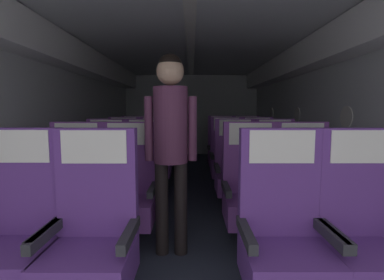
# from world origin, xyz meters

# --- Properties ---
(ground) EXTENTS (3.85, 8.13, 0.02)m
(ground) POSITION_xyz_m (0.00, 3.87, -0.01)
(ground) COLOR #2D3342
(fuselage_shell) EXTENTS (3.73, 7.78, 2.22)m
(fuselage_shell) POSITION_xyz_m (0.00, 4.16, 1.60)
(fuselage_shell) COLOR silver
(fuselage_shell) RESTS_ON ground
(seat_a_left_window) EXTENTS (0.52, 0.48, 1.11)m
(seat_a_left_window) POSITION_xyz_m (-1.05, 1.45, 0.46)
(seat_a_left_window) COLOR #38383D
(seat_a_left_window) RESTS_ON ground
(seat_a_left_aisle) EXTENTS (0.52, 0.48, 1.11)m
(seat_a_left_aisle) POSITION_xyz_m (-0.57, 1.42, 0.46)
(seat_a_left_aisle) COLOR #38383D
(seat_a_left_aisle) RESTS_ON ground
(seat_a_right_aisle) EXTENTS (0.52, 0.48, 1.11)m
(seat_a_right_aisle) POSITION_xyz_m (1.05, 1.43, 0.46)
(seat_a_right_aisle) COLOR #38383D
(seat_a_right_aisle) RESTS_ON ground
(seat_a_right_window) EXTENTS (0.52, 0.48, 1.11)m
(seat_a_right_window) POSITION_xyz_m (0.56, 1.43, 0.46)
(seat_a_right_window) COLOR #38383D
(seat_a_right_window) RESTS_ON ground
(seat_b_left_window) EXTENTS (0.52, 0.48, 1.11)m
(seat_b_left_window) POSITION_xyz_m (-1.05, 2.36, 0.46)
(seat_b_left_window) COLOR #38383D
(seat_b_left_window) RESTS_ON ground
(seat_b_left_aisle) EXTENTS (0.52, 0.48, 1.11)m
(seat_b_left_aisle) POSITION_xyz_m (-0.56, 2.35, 0.46)
(seat_b_left_aisle) COLOR #38383D
(seat_b_left_aisle) RESTS_ON ground
(seat_b_right_aisle) EXTENTS (0.52, 0.48, 1.11)m
(seat_b_right_aisle) POSITION_xyz_m (1.05, 2.38, 0.46)
(seat_b_right_aisle) COLOR #38383D
(seat_b_right_aisle) RESTS_ON ground
(seat_b_right_window) EXTENTS (0.52, 0.48, 1.11)m
(seat_b_right_window) POSITION_xyz_m (0.56, 2.37, 0.46)
(seat_b_right_window) COLOR #38383D
(seat_b_right_window) RESTS_ON ground
(seat_c_left_window) EXTENTS (0.52, 0.48, 1.11)m
(seat_c_left_window) POSITION_xyz_m (-1.05, 3.28, 0.46)
(seat_c_left_window) COLOR #38383D
(seat_c_left_window) RESTS_ON ground
(seat_c_left_aisle) EXTENTS (0.52, 0.48, 1.11)m
(seat_c_left_aisle) POSITION_xyz_m (-0.57, 3.30, 0.46)
(seat_c_left_aisle) COLOR #38383D
(seat_c_left_aisle) RESTS_ON ground
(seat_c_right_aisle) EXTENTS (0.52, 0.48, 1.11)m
(seat_c_right_aisle) POSITION_xyz_m (1.05, 3.28, 0.46)
(seat_c_right_aisle) COLOR #38383D
(seat_c_right_aisle) RESTS_ON ground
(seat_c_right_window) EXTENTS (0.52, 0.48, 1.11)m
(seat_c_right_window) POSITION_xyz_m (0.56, 3.30, 0.46)
(seat_c_right_window) COLOR #38383D
(seat_c_right_window) RESTS_ON ground
(seat_d_left_window) EXTENTS (0.52, 0.48, 1.11)m
(seat_d_left_window) POSITION_xyz_m (-1.05, 4.21, 0.46)
(seat_d_left_window) COLOR #38383D
(seat_d_left_window) RESTS_ON ground
(seat_d_left_aisle) EXTENTS (0.52, 0.48, 1.11)m
(seat_d_left_aisle) POSITION_xyz_m (-0.55, 4.23, 0.46)
(seat_d_left_aisle) COLOR #38383D
(seat_d_left_aisle) RESTS_ON ground
(seat_d_right_aisle) EXTENTS (0.52, 0.48, 1.11)m
(seat_d_right_aisle) POSITION_xyz_m (1.04, 4.21, 0.46)
(seat_d_right_aisle) COLOR #38383D
(seat_d_right_aisle) RESTS_ON ground
(seat_d_right_window) EXTENTS (0.52, 0.48, 1.11)m
(seat_d_right_window) POSITION_xyz_m (0.56, 4.21, 0.46)
(seat_d_right_window) COLOR #38383D
(seat_d_right_window) RESTS_ON ground
(seat_e_left_window) EXTENTS (0.52, 0.48, 1.11)m
(seat_e_left_window) POSITION_xyz_m (-1.06, 5.13, 0.46)
(seat_e_left_window) COLOR #38383D
(seat_e_left_window) RESTS_ON ground
(seat_e_left_aisle) EXTENTS (0.52, 0.48, 1.11)m
(seat_e_left_aisle) POSITION_xyz_m (-0.57, 5.14, 0.46)
(seat_e_left_aisle) COLOR #38383D
(seat_e_left_aisle) RESTS_ON ground
(seat_e_right_aisle) EXTENTS (0.52, 0.48, 1.11)m
(seat_e_right_aisle) POSITION_xyz_m (1.04, 5.14, 0.46)
(seat_e_right_aisle) COLOR #38383D
(seat_e_right_aisle) RESTS_ON ground
(seat_e_right_window) EXTENTS (0.52, 0.48, 1.11)m
(seat_e_right_window) POSITION_xyz_m (0.57, 5.13, 0.46)
(seat_e_right_window) COLOR #38383D
(seat_e_right_window) RESTS_ON ground
(flight_attendant) EXTENTS (0.43, 0.28, 1.67)m
(flight_attendant) POSITION_xyz_m (-0.16, 2.16, 1.04)
(flight_attendant) COLOR black
(flight_attendant) RESTS_ON ground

